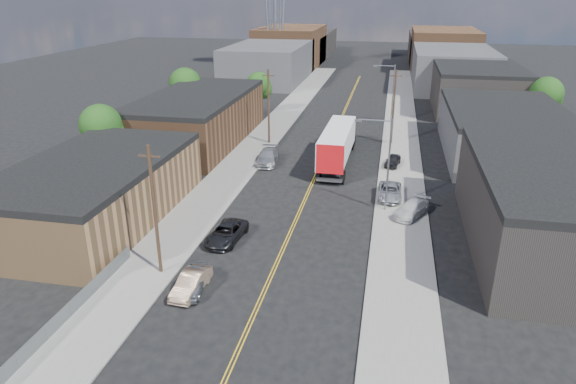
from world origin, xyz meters
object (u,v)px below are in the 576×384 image
at_px(car_right_lot_b, 412,209).
at_px(car_ahead_truck, 343,138).
at_px(car_right_lot_c, 393,161).
at_px(car_left_d, 267,157).
at_px(car_right_lot_a, 390,192).
at_px(semi_truck, 339,141).
at_px(car_left_c, 226,233).
at_px(car_left_b, 191,283).
at_px(car_left_a, 192,280).

bearing_deg(car_right_lot_b, car_ahead_truck, 137.65).
bearing_deg(car_right_lot_c, car_left_d, -163.05).
bearing_deg(car_right_lot_c, car_right_lot_a, -80.48).
distance_m(semi_truck, car_left_c, 24.29).
relative_size(car_right_lot_b, car_right_lot_c, 1.27).
height_order(car_right_lot_c, car_ahead_truck, car_right_lot_c).
bearing_deg(car_left_d, semi_truck, 11.78).
relative_size(car_left_c, car_right_lot_c, 1.39).
relative_size(car_left_b, car_left_c, 0.83).
distance_m(car_left_a, car_left_d, 28.37).
relative_size(semi_truck, car_ahead_truck, 3.52).
xyz_separation_m(car_left_b, car_left_c, (0.00, 8.00, 0.01)).
relative_size(car_left_d, car_right_lot_b, 1.20).
xyz_separation_m(car_left_b, car_ahead_truck, (6.62, 39.39, -0.02)).
distance_m(car_left_c, car_right_lot_a, 17.95).
relative_size(car_left_c, car_right_lot_a, 1.04).
height_order(car_left_b, car_left_d, car_left_d).
relative_size(semi_truck, car_right_lot_a, 3.48).
height_order(car_left_c, car_ahead_truck, car_left_c).
bearing_deg(car_right_lot_b, car_right_lot_a, 144.51).
xyz_separation_m(car_left_a, car_ahead_truck, (6.62, 39.09, -0.06)).
bearing_deg(car_right_lot_b, car_left_c, -125.57).
height_order(car_left_a, car_left_c, car_left_a).
xyz_separation_m(car_left_d, car_right_lot_a, (14.75, -8.63, 0.02)).
bearing_deg(car_right_lot_b, semi_truck, 146.30).
relative_size(car_left_d, car_right_lot_c, 1.52).
distance_m(car_left_b, car_left_c, 8.00).
bearing_deg(car_right_lot_c, car_left_b, -103.58).
bearing_deg(car_right_lot_b, car_left_a, -107.47).
xyz_separation_m(car_right_lot_b, car_right_lot_c, (-1.92, 14.34, -0.05)).
height_order(car_left_b, car_ahead_truck, car_left_b).
relative_size(semi_truck, car_right_lot_c, 4.66).
height_order(car_left_b, car_right_lot_c, same).
bearing_deg(semi_truck, car_right_lot_c, -6.48).
relative_size(car_left_b, car_right_lot_b, 0.91).
height_order(car_left_a, car_right_lot_c, car_left_a).
xyz_separation_m(semi_truck, car_right_lot_c, (6.61, -0.88, -1.81)).
distance_m(semi_truck, car_left_b, 32.02).
bearing_deg(semi_truck, car_ahead_truck, 93.01).
distance_m(car_left_a, car_left_b, 0.30).
distance_m(car_left_c, car_left_d, 20.68).
distance_m(car_right_lot_a, car_right_lot_c, 10.34).
distance_m(semi_truck, car_right_lot_c, 6.91).
relative_size(car_left_a, car_right_lot_b, 0.92).
xyz_separation_m(car_right_lot_c, car_ahead_truck, (-6.89, 9.05, -0.10)).
relative_size(car_left_a, car_right_lot_c, 1.18).
height_order(car_right_lot_b, car_ahead_truck, car_right_lot_b).
xyz_separation_m(semi_truck, car_left_c, (-6.90, -23.21, -1.87)).
xyz_separation_m(car_left_a, car_left_b, (0.00, -0.30, -0.04)).
height_order(semi_truck, car_right_lot_c, semi_truck).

